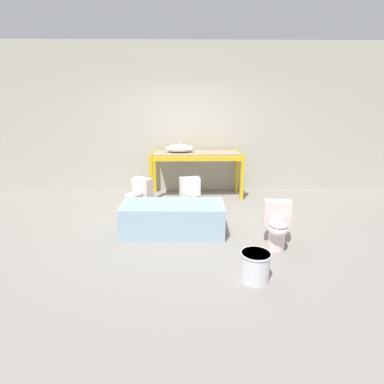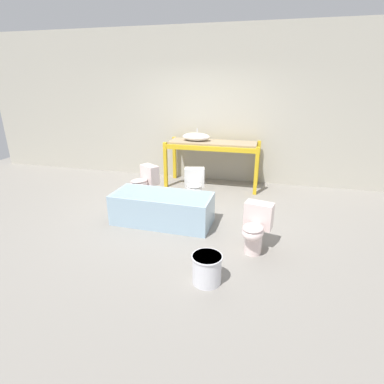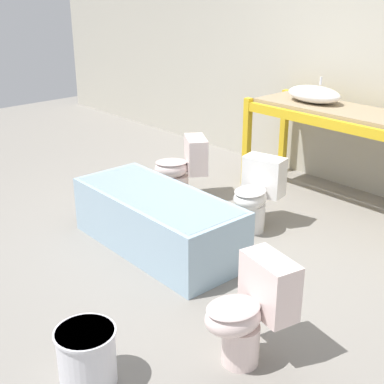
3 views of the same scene
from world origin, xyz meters
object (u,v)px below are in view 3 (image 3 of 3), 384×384
bathtub_main (158,217)px  toilet_far (183,166)px  toilet_extra (257,193)px  sink_basin (314,94)px  bucket_white (87,355)px  toilet_near (250,309)px

bathtub_main → toilet_far: bearing=128.8°
toilet_extra → sink_basin: bearing=89.3°
toilet_far → toilet_extra: (0.97, 0.01, 0.00)m
bathtub_main → bucket_white: bathtub_main is taller
bathtub_main → toilet_extra: (0.30, 0.89, 0.07)m
bathtub_main → bucket_white: (0.99, -1.31, -0.10)m
bathtub_main → toilet_near: size_ratio=2.45×
toilet_near → toilet_extra: (-1.16, 1.39, 0.00)m
sink_basin → toilet_far: 1.49m
sink_basin → bathtub_main: bearing=-92.0°
toilet_near → toilet_far: 2.54m
sink_basin → bucket_white: sink_basin is taller
toilet_near → bucket_white: 0.95m
toilet_extra → bathtub_main: bearing=-121.5°
toilet_extra → toilet_near: bearing=-62.9°
toilet_near → bucket_white: size_ratio=1.86×
sink_basin → toilet_extra: 1.31m
bathtub_main → toilet_far: toilet_far is taller
toilet_near → toilet_far: same height
toilet_extra → bucket_white: toilet_extra is taller
toilet_far → bucket_white: (1.65, -2.19, -0.17)m
toilet_near → toilet_far: size_ratio=1.00×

